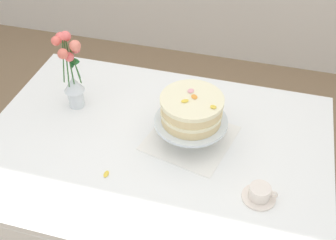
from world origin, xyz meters
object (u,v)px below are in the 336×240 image
dining_table (153,163)px  cake_stand (191,123)px  teacup (260,194)px  flower_vase (72,74)px  layer_cake (192,109)px

dining_table → cake_stand: cake_stand is taller
dining_table → teacup: (0.44, -0.14, 0.11)m
dining_table → flower_vase: (-0.40, 0.17, 0.26)m
flower_vase → teacup: (0.84, -0.31, -0.14)m
cake_stand → teacup: size_ratio=2.35×
layer_cake → flower_vase: bearing=172.0°
dining_table → layer_cake: (0.13, 0.09, 0.25)m
flower_vase → teacup: bearing=-20.1°
layer_cake → teacup: size_ratio=1.98×
layer_cake → teacup: layer_cake is taller
layer_cake → flower_vase: (-0.53, 0.08, 0.01)m
dining_table → teacup: teacup is taller
dining_table → layer_cake: bearing=34.3°
dining_table → cake_stand: bearing=34.3°
flower_vase → teacup: flower_vase is taller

